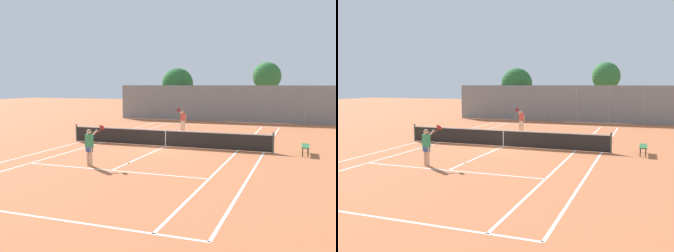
% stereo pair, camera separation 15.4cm
% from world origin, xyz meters
% --- Properties ---
extents(ground_plane, '(120.00, 120.00, 0.00)m').
position_xyz_m(ground_plane, '(0.00, 0.00, 0.00)').
color(ground_plane, '#BC663D').
extents(court_line_markings, '(11.10, 23.90, 0.01)m').
position_xyz_m(court_line_markings, '(0.00, 0.00, 0.00)').
color(court_line_markings, silver).
rests_on(court_line_markings, ground).
extents(tennis_net, '(12.00, 0.10, 1.07)m').
position_xyz_m(tennis_net, '(0.00, 0.00, 0.51)').
color(tennis_net, '#474C47').
rests_on(tennis_net, ground).
extents(player_near_side, '(0.82, 0.70, 1.77)m').
position_xyz_m(player_near_side, '(-1.33, -5.90, 0.93)').
color(player_near_side, '#D8A884').
rests_on(player_near_side, ground).
extents(player_far_left, '(0.55, 0.83, 1.77)m').
position_xyz_m(player_far_left, '(-1.12, 6.66, 0.93)').
color(player_far_left, '#D8A884').
rests_on(player_far_left, ground).
extents(loose_tennis_ball_0, '(0.07, 0.07, 0.07)m').
position_xyz_m(loose_tennis_ball_0, '(0.05, -4.93, 0.03)').
color(loose_tennis_ball_0, '#D1DB33').
rests_on(loose_tennis_ball_0, ground).
extents(loose_tennis_ball_1, '(0.07, 0.07, 0.07)m').
position_xyz_m(loose_tennis_ball_1, '(-2.85, 2.28, 0.03)').
color(loose_tennis_ball_1, '#D1DB33').
rests_on(loose_tennis_ball_1, ground).
extents(loose_tennis_ball_2, '(0.07, 0.07, 0.07)m').
position_xyz_m(loose_tennis_ball_2, '(-4.27, 4.84, 0.03)').
color(loose_tennis_ball_2, '#D1DB33').
rests_on(loose_tennis_ball_2, ground).
extents(loose_tennis_ball_3, '(0.07, 0.07, 0.07)m').
position_xyz_m(loose_tennis_ball_3, '(1.46, 5.46, 0.03)').
color(loose_tennis_ball_3, '#D1DB33').
rests_on(loose_tennis_ball_3, ground).
extents(loose_tennis_ball_4, '(0.07, 0.07, 0.07)m').
position_xyz_m(loose_tennis_ball_4, '(3.53, 1.44, 0.03)').
color(loose_tennis_ball_4, '#D1DB33').
rests_on(loose_tennis_ball_4, ground).
extents(courtside_bench, '(0.36, 1.50, 0.47)m').
position_xyz_m(courtside_bench, '(7.52, 0.06, 0.41)').
color(courtside_bench, '#2D6638').
rests_on(courtside_bench, ground).
extents(back_fence, '(20.92, 0.08, 3.45)m').
position_xyz_m(back_fence, '(0.00, 15.19, 1.73)').
color(back_fence, gray).
rests_on(back_fence, ground).
extents(tree_behind_left, '(3.25, 3.25, 5.21)m').
position_xyz_m(tree_behind_left, '(-5.25, 17.32, 3.46)').
color(tree_behind_left, brown).
rests_on(tree_behind_left, ground).
extents(tree_behind_right, '(2.78, 2.78, 5.71)m').
position_xyz_m(tree_behind_right, '(3.78, 18.51, 4.20)').
color(tree_behind_right, brown).
rests_on(tree_behind_right, ground).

